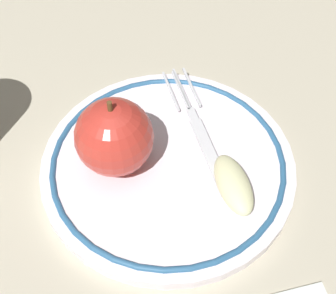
{
  "coord_description": "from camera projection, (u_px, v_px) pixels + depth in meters",
  "views": [
    {
      "loc": [
        0.07,
        -0.26,
        0.38
      ],
      "look_at": [
        0.01,
        0.0,
        0.04
      ],
      "focal_mm": 50.0,
      "sensor_mm": 36.0,
      "label": 1
    }
  ],
  "objects": [
    {
      "name": "ground_plane",
      "position": [
        161.0,
        168.0,
        0.47
      ],
      "size": [
        2.0,
        2.0,
        0.0
      ],
      "primitive_type": "plane",
      "color": "#BAB199"
    },
    {
      "name": "plate",
      "position": [
        168.0,
        164.0,
        0.46
      ],
      "size": [
        0.25,
        0.25,
        0.02
      ],
      "color": "white",
      "rests_on": "ground_plane"
    },
    {
      "name": "apple_red_whole",
      "position": [
        114.0,
        137.0,
        0.43
      ],
      "size": [
        0.07,
        0.07,
        0.08
      ],
      "color": "red",
      "rests_on": "plate"
    },
    {
      "name": "apple_slice_front",
      "position": [
        233.0,
        184.0,
        0.42
      ],
      "size": [
        0.06,
        0.07,
        0.02
      ],
      "primitive_type": "ellipsoid",
      "rotation": [
        0.0,
        0.0,
        5.2
      ],
      "color": "beige",
      "rests_on": "plate"
    },
    {
      "name": "fork",
      "position": [
        199.0,
        130.0,
        0.48
      ],
      "size": [
        0.1,
        0.16,
        0.0
      ],
      "rotation": [
        0.0,
        0.0,
        2.08
      ],
      "color": "silver",
      "rests_on": "plate"
    }
  ]
}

